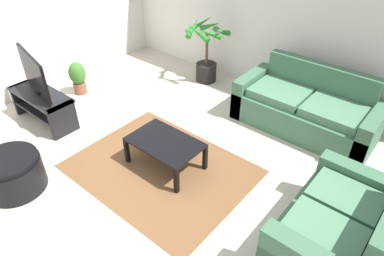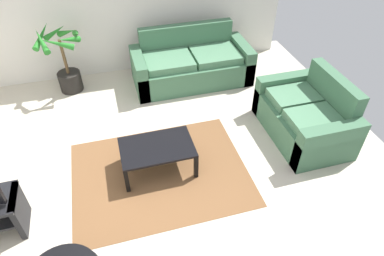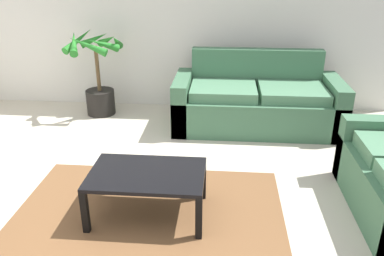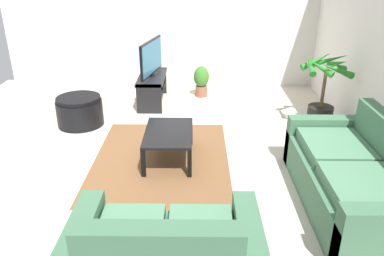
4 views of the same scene
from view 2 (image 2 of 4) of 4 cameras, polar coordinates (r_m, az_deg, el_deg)
ground_plane at (r=4.22m, az=-6.50°, el=-10.37°), size 6.60×6.60×0.00m
couch_main at (r=5.93m, az=-0.13°, el=10.61°), size 1.99×0.90×0.90m
couch_loveseat at (r=5.00m, az=18.65°, el=1.77°), size 0.90×1.41×0.90m
coffee_table at (r=4.21m, az=-5.95°, el=-3.63°), size 0.91×0.59×0.39m
area_rug at (r=4.38m, az=-5.40°, el=-7.64°), size 2.20×1.70×0.01m
potted_palm at (r=5.94m, az=-20.64°, el=10.14°), size 0.76×0.72×1.11m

